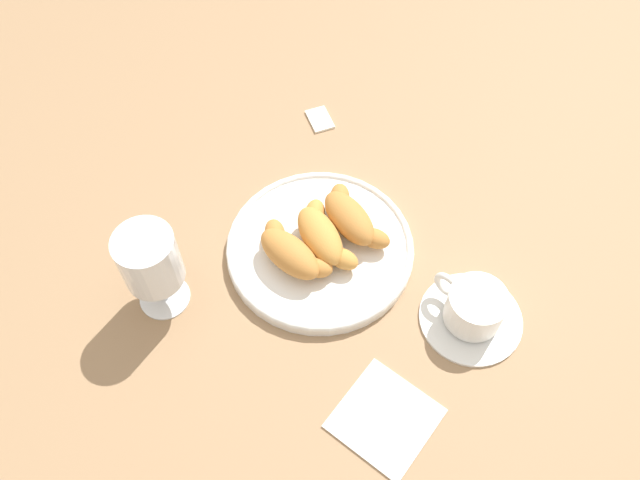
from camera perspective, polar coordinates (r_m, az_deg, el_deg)
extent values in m
plane|color=#997551|center=(0.90, 0.42, -2.77)|extent=(2.20, 2.20, 0.00)
cylinder|color=white|center=(0.91, 0.00, -0.78)|extent=(0.26, 0.26, 0.01)
torus|color=white|center=(0.90, 0.00, -0.52)|extent=(0.26, 0.26, 0.01)
ellipsoid|color=#BC7A38|center=(0.87, -2.68, -1.22)|extent=(0.10, 0.05, 0.04)
ellipsoid|color=#BC7A38|center=(0.86, -0.05, -2.62)|extent=(0.05, 0.05, 0.03)
ellipsoid|color=#BC7A38|center=(0.90, -3.98, 0.62)|extent=(0.05, 0.05, 0.03)
ellipsoid|color=#CC893D|center=(0.88, 0.00, 0.38)|extent=(0.11, 0.08, 0.04)
ellipsoid|color=#CC893D|center=(0.87, 2.03, -1.66)|extent=(0.05, 0.04, 0.03)
ellipsoid|color=#CC893D|center=(0.91, -0.46, 2.40)|extent=(0.05, 0.05, 0.03)
ellipsoid|color=#BC7A38|center=(0.90, 2.59, 1.93)|extent=(0.11, 0.08, 0.04)
ellipsoid|color=#BC7A38|center=(0.89, 4.81, 0.15)|extent=(0.05, 0.04, 0.03)
ellipsoid|color=#BC7A38|center=(0.93, 1.75, 3.81)|extent=(0.05, 0.05, 0.03)
cylinder|color=white|center=(0.88, 13.09, -6.67)|extent=(0.14, 0.14, 0.01)
cylinder|color=white|center=(0.86, 13.48, -5.75)|extent=(0.08, 0.08, 0.05)
cylinder|color=brown|center=(0.84, 13.77, -5.06)|extent=(0.07, 0.07, 0.01)
torus|color=white|center=(0.86, 11.12, -3.91)|extent=(0.04, 0.01, 0.04)
cylinder|color=white|center=(0.90, -13.45, -4.86)|extent=(0.07, 0.07, 0.01)
cylinder|color=white|center=(0.88, -13.83, -3.93)|extent=(0.01, 0.01, 0.05)
cylinder|color=white|center=(0.82, -14.78, -1.62)|extent=(0.08, 0.08, 0.08)
cylinder|color=yellow|center=(0.83, -14.64, -1.95)|extent=(0.07, 0.07, 0.06)
cube|color=white|center=(1.07, -0.02, 10.61)|extent=(0.06, 0.05, 0.01)
cube|color=silver|center=(0.82, 5.75, -15.27)|extent=(0.11, 0.11, 0.01)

